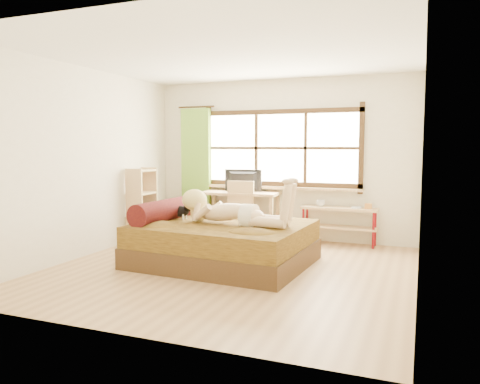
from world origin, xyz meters
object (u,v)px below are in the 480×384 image
at_px(kitten, 180,210).
at_px(pipe_shelf, 340,217).
at_px(woman, 232,199).
at_px(desk, 241,198).
at_px(chair, 238,209).
at_px(bookshelf, 142,204).
at_px(bed, 220,241).

distance_m(kitten, pipe_shelf, 2.62).
xyz_separation_m(woman, desk, (-0.55, 1.74, -0.19)).
height_order(chair, bookshelf, bookshelf).
height_order(woman, chair, woman).
height_order(desk, pipe_shelf, desk).
bearing_deg(pipe_shelf, woman, -119.35).
distance_m(pipe_shelf, bookshelf, 3.26).
xyz_separation_m(chair, pipe_shelf, (1.56, 0.48, -0.12)).
bearing_deg(kitten, pipe_shelf, 44.57).
xyz_separation_m(kitten, chair, (0.41, 1.23, -0.12)).
bearing_deg(bed, bookshelf, 157.17).
distance_m(woman, kitten, 0.91).
bearing_deg(pipe_shelf, bookshelf, -162.64).
relative_size(woman, chair, 1.53).
distance_m(kitten, bookshelf, 1.41).
relative_size(chair, pipe_shelf, 0.83).
height_order(desk, chair, chair).
distance_m(woman, desk, 1.83).
bearing_deg(woman, bookshelf, 158.29).
bearing_deg(woman, kitten, 173.97).
xyz_separation_m(kitten, desk, (0.32, 1.59, 0.01)).
bearing_deg(bookshelf, pipe_shelf, 13.48).
height_order(kitten, pipe_shelf, kitten).
xyz_separation_m(woman, kitten, (-0.87, 0.15, -0.20)).
bearing_deg(chair, woman, -74.73).
height_order(desk, bookshelf, bookshelf).
bearing_deg(bed, chair, 104.55).
distance_m(woman, pipe_shelf, 2.20).
distance_m(bed, chair, 1.37).
bearing_deg(kitten, desk, 82.44).
relative_size(woman, pipe_shelf, 1.27).
bearing_deg(bookshelf, woman, -27.93).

